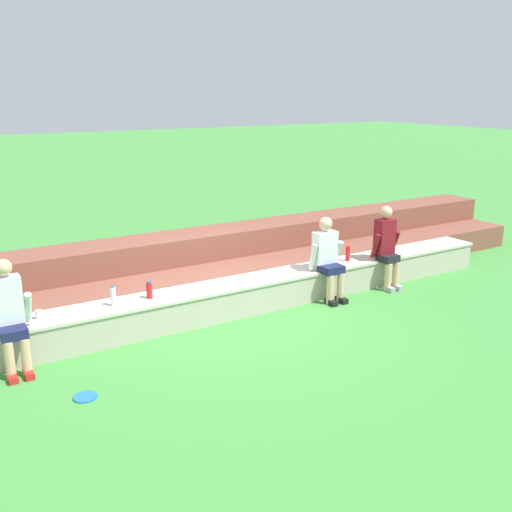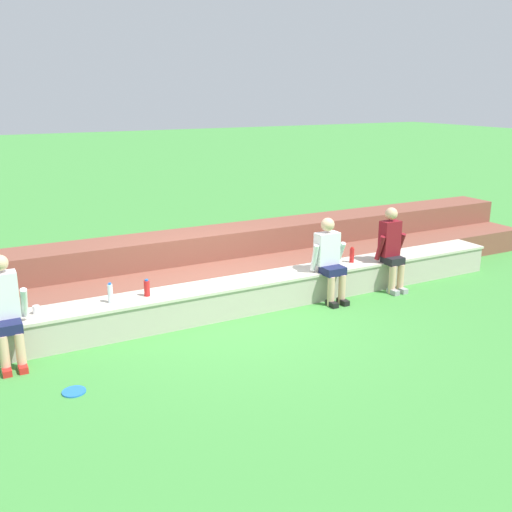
{
  "view_description": "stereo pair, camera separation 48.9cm",
  "coord_description": "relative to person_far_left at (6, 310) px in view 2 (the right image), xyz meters",
  "views": [
    {
      "loc": [
        -3.86,
        -6.79,
        3.17
      ],
      "look_at": [
        0.44,
        0.28,
        0.81
      ],
      "focal_mm": 40.9,
      "sensor_mm": 36.0,
      "label": 1
    },
    {
      "loc": [
        -3.43,
        -7.03,
        3.17
      ],
      "look_at": [
        0.44,
        0.28,
        0.81
      ],
      "focal_mm": 40.9,
      "sensor_mm": 36.0,
      "label": 2
    }
  ],
  "objects": [
    {
      "name": "water_bottle_mid_right",
      "position": [
        1.8,
        0.3,
        -0.12
      ],
      "size": [
        0.08,
        0.08,
        0.24
      ],
      "color": "red",
      "rests_on": "stone_seating_wall"
    },
    {
      "name": "plastic_cup_middle",
      "position": [
        0.36,
        0.32,
        -0.18
      ],
      "size": [
        0.09,
        0.09,
        0.11
      ],
      "primitive_type": "cylinder",
      "color": "white",
      "rests_on": "stone_seating_wall"
    },
    {
      "name": "stone_seating_wall",
      "position": [
        3.03,
        0.29,
        -0.45
      ],
      "size": [
        9.86,
        0.6,
        0.47
      ],
      "color": "#B7AF9E",
      "rests_on": "ground"
    },
    {
      "name": "person_far_left",
      "position": [
        0.0,
        0.0,
        0.0
      ],
      "size": [
        0.5,
        0.55,
        1.34
      ],
      "color": "#DBAD89",
      "rests_on": "ground"
    },
    {
      "name": "ground_plane",
      "position": [
        3.03,
        0.01,
        -0.7
      ],
      "size": [
        80.0,
        80.0,
        0.0
      ],
      "primitive_type": "plane",
      "color": "#428E3D"
    },
    {
      "name": "water_bottle_mid_left",
      "position": [
        1.29,
        0.28,
        -0.1
      ],
      "size": [
        0.07,
        0.07,
        0.27
      ],
      "color": "silver",
      "rests_on": "stone_seating_wall"
    },
    {
      "name": "brick_bleachers",
      "position": [
        3.03,
        1.59,
        -0.33
      ],
      "size": [
        13.54,
        1.57,
        0.88
      ],
      "color": "brown",
      "rests_on": "ground"
    },
    {
      "name": "person_center",
      "position": [
        5.8,
        -0.01,
        0.02
      ],
      "size": [
        0.5,
        0.47,
        1.37
      ],
      "color": "#DBAD89",
      "rests_on": "ground"
    },
    {
      "name": "frisbee",
      "position": [
        0.51,
        -1.05,
        -0.69
      ],
      "size": [
        0.26,
        0.26,
        0.02
      ],
      "primitive_type": "cylinder",
      "color": "blue",
      "rests_on": "ground"
    },
    {
      "name": "water_bottle_near_left",
      "position": [
        5.24,
        0.3,
        -0.11
      ],
      "size": [
        0.07,
        0.07,
        0.26
      ],
      "color": "red",
      "rests_on": "stone_seating_wall"
    },
    {
      "name": "person_left_of_center",
      "position": [
        4.62,
        0.04,
        -0.0
      ],
      "size": [
        0.55,
        0.55,
        1.3
      ],
      "color": "#DBAD89",
      "rests_on": "ground"
    }
  ]
}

